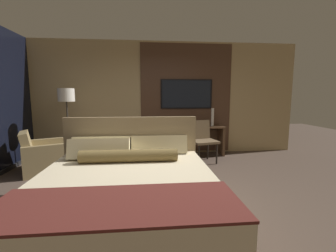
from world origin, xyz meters
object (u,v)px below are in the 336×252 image
object	(u,v)px
desk_chair	(202,137)
floor_lamp	(67,101)
armchair_by_window	(44,157)
vase_tall	(213,117)
bed	(126,192)
desk	(187,135)
tv	(186,94)
book	(161,126)

from	to	relation	value
desk_chair	floor_lamp	world-z (taller)	floor_lamp
armchair_by_window	desk_chair	bearing A→B (deg)	-108.35
vase_tall	armchair_by_window	bearing A→B (deg)	-166.01
desk_chair	armchair_by_window	size ratio (longest dim) A/B	0.88
bed	desk	distance (m)	3.14
bed	desk_chair	distance (m)	2.74
floor_lamp	vase_tall	world-z (taller)	floor_lamp
desk	floor_lamp	world-z (taller)	floor_lamp
desk	desk_chair	size ratio (longest dim) A/B	1.93
vase_tall	tv	bearing A→B (deg)	160.50
bed	desk_chair	xyz separation A→B (m)	(1.48, 2.30, 0.21)
desk	desk_chair	xyz separation A→B (m)	(0.22, -0.57, 0.06)
tv	desk	bearing A→B (deg)	-90.00
tv	book	world-z (taller)	tv
desk_chair	floor_lamp	bearing A→B (deg)	163.52
tv	armchair_by_window	xyz separation A→B (m)	(-3.02, -1.12, -1.24)
desk	armchair_by_window	distance (m)	3.17
desk_chair	armchair_by_window	xyz separation A→B (m)	(-3.24, -0.37, -0.28)
desk	vase_tall	size ratio (longest dim) A/B	4.04
desk	desk_chair	distance (m)	0.62
tv	floor_lamp	world-z (taller)	tv
bed	floor_lamp	distance (m)	3.06
bed	vase_tall	distance (m)	3.45
bed	desk_chair	world-z (taller)	bed
armchair_by_window	vase_tall	bearing A→B (deg)	-100.86
floor_lamp	bed	bearing A→B (deg)	-59.52
desk	floor_lamp	xyz separation A→B (m)	(-2.71, -0.39, 0.87)
desk	tv	xyz separation A→B (m)	(0.00, 0.18, 1.02)
bed	book	distance (m)	2.99
desk	tv	size ratio (longest dim) A/B	1.38
armchair_by_window	book	bearing A→B (deg)	-92.42
bed	book	size ratio (longest dim) A/B	8.97
tv	floor_lamp	distance (m)	2.78
desk_chair	desk	bearing A→B (deg)	98.45
desk_chair	floor_lamp	xyz separation A→B (m)	(-2.94, 0.18, 0.81)
desk_chair	book	xyz separation A→B (m)	(-0.89, 0.60, 0.19)
tv	armchair_by_window	distance (m)	3.45
desk	bed	bearing A→B (deg)	-113.54
desk	tv	bearing A→B (deg)	90.00
desk_chair	vase_tall	bearing A→B (deg)	40.67
book	floor_lamp	bearing A→B (deg)	-168.40
tv	vase_tall	distance (m)	0.87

